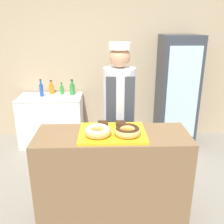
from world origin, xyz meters
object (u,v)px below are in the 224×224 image
bottle_green (62,90)px  brownie_back_left (103,124)px  bottle_green_b (72,89)px  brownie_back_right (121,124)px  donut_light_glaze (98,131)px  baker_person (119,115)px  serving_tray (112,133)px  beverage_fridge (177,91)px  bottle_orange (51,89)px  donut_chocolate_glaze (127,131)px  bottle_blue (41,90)px  chest_freezer (52,120)px

bottle_green → brownie_back_left: bearing=-68.8°
bottle_green_b → brownie_back_right: bearing=-68.5°
bottle_green_b → bottle_green: bearing=167.4°
donut_light_glaze → baker_person: baker_person is taller
serving_tray → beverage_fridge: size_ratio=0.34×
donut_light_glaze → beverage_fridge: beverage_fridge is taller
serving_tray → bottle_green: (-0.77, 1.92, -0.08)m
bottle_orange → baker_person: bearing=-52.7°
donut_chocolate_glaze → bottle_green: bearing=114.3°
brownie_back_right → bottle_blue: bearing=125.2°
beverage_fridge → donut_chocolate_glaze: bearing=-117.6°
bottle_blue → bottle_green_b: size_ratio=1.09×
serving_tray → bottle_orange: 2.16m
donut_chocolate_glaze → baker_person: 0.66m
bottle_orange → chest_freezer: bearing=-89.4°
baker_person → chest_freezer: 1.66m
donut_chocolate_glaze → bottle_green_b: bottle_green_b is taller
brownie_back_left → bottle_green: 1.89m
chest_freezer → donut_light_glaze: bearing=-66.4°
bottle_green_b → donut_chocolate_glaze: bearing=-69.7°
brownie_back_left → bottle_orange: bottle_orange is taller
brownie_back_left → beverage_fridge: bearing=53.8°
serving_tray → donut_chocolate_glaze: 0.16m
beverage_fridge → bottle_orange: size_ratio=7.74×
donut_light_glaze → bottle_green: donut_light_glaze is taller
serving_tray → chest_freezer: 2.09m
donut_light_glaze → brownie_back_right: 0.32m
serving_tray → beverage_fridge: bearing=58.2°
donut_chocolate_glaze → chest_freezer: 2.22m
brownie_back_right → donut_light_glaze: bearing=-133.4°
brownie_back_right → bottle_green: size_ratio=0.51×
chest_freezer → bottle_orange: bearing=90.6°
donut_light_glaze → bottle_green_b: 2.01m
bottle_orange → bottle_green: (0.17, -0.03, -0.01)m
donut_light_glaze → bottle_green_b: bottle_green_b is taller
brownie_back_right → chest_freezer: 2.00m
chest_freezer → bottle_green: (0.17, 0.14, 0.47)m
bottle_orange → donut_chocolate_glaze: bearing=-62.0°
bottle_orange → brownie_back_right: bearing=-60.1°
brownie_back_right → chest_freezer: size_ratio=0.10×
serving_tray → bottle_blue: bottle_blue is taller
beverage_fridge → chest_freezer: beverage_fridge is taller
brownie_back_right → beverage_fridge: 1.91m
serving_tray → brownie_back_left: bearing=119.0°
beverage_fridge → bottle_green: 1.87m
beverage_fridge → serving_tray: bearing=-121.8°
brownie_back_left → baker_person: size_ratio=0.06×
brownie_back_left → bottle_orange: size_ratio=0.43×
brownie_back_right → bottle_green: bearing=115.9°
baker_person → brownie_back_right: bearing=-91.4°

